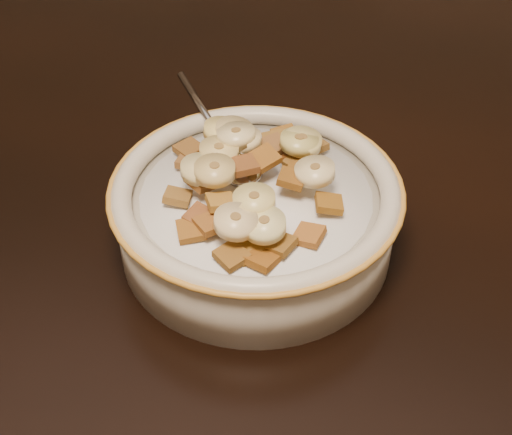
% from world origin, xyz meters
% --- Properties ---
extents(table, '(1.42, 0.93, 0.04)m').
position_xyz_m(table, '(0.00, 0.00, 0.73)').
color(table, black).
rests_on(table, floor).
extents(chair, '(0.47, 0.47, 0.84)m').
position_xyz_m(chair, '(0.09, 0.62, 0.42)').
color(chair, black).
rests_on(chair, floor).
extents(cereal_bowl, '(0.22, 0.22, 0.05)m').
position_xyz_m(cereal_bowl, '(0.26, -0.15, 0.78)').
color(cereal_bowl, '#BCB49A').
rests_on(cereal_bowl, table).
extents(milk, '(0.18, 0.18, 0.00)m').
position_xyz_m(milk, '(0.26, -0.15, 0.80)').
color(milk, white).
rests_on(milk, cereal_bowl).
extents(spoon, '(0.06, 0.07, 0.01)m').
position_xyz_m(spoon, '(0.23, -0.12, 0.81)').
color(spoon, '#AAAAAA').
rests_on(spoon, cereal_bowl).
extents(cereal_square_0, '(0.03, 0.03, 0.01)m').
position_xyz_m(cereal_square_0, '(0.27, -0.08, 0.81)').
color(cereal_square_0, '#865C15').
rests_on(cereal_square_0, milk).
extents(cereal_square_1, '(0.03, 0.03, 0.01)m').
position_xyz_m(cereal_square_1, '(0.26, -0.22, 0.81)').
color(cereal_square_1, olive).
rests_on(cereal_square_1, milk).
extents(cereal_square_2, '(0.02, 0.02, 0.01)m').
position_xyz_m(cereal_square_2, '(0.19, -0.13, 0.81)').
color(cereal_square_2, brown).
rests_on(cereal_square_2, milk).
extents(cereal_square_3, '(0.03, 0.03, 0.01)m').
position_xyz_m(cereal_square_3, '(0.24, -0.18, 0.82)').
color(cereal_square_3, '#9B6B1E').
rests_on(cereal_square_3, milk).
extents(cereal_square_4, '(0.03, 0.03, 0.01)m').
position_xyz_m(cereal_square_4, '(0.26, -0.23, 0.81)').
color(cereal_square_4, brown).
rests_on(cereal_square_4, milk).
extents(cereal_square_5, '(0.03, 0.03, 0.01)m').
position_xyz_m(cereal_square_5, '(0.19, -0.11, 0.81)').
color(cereal_square_5, brown).
rests_on(cereal_square_5, milk).
extents(cereal_square_6, '(0.02, 0.02, 0.01)m').
position_xyz_m(cereal_square_6, '(0.20, -0.17, 0.81)').
color(cereal_square_6, brown).
rests_on(cereal_square_6, milk).
extents(cereal_square_7, '(0.03, 0.03, 0.01)m').
position_xyz_m(cereal_square_7, '(0.23, -0.20, 0.81)').
color(cereal_square_7, '#94591D').
rests_on(cereal_square_7, milk).
extents(cereal_square_8, '(0.03, 0.03, 0.01)m').
position_xyz_m(cereal_square_8, '(0.26, -0.13, 0.83)').
color(cereal_square_8, '#955C1C').
rests_on(cereal_square_8, milk).
extents(cereal_square_9, '(0.03, 0.03, 0.01)m').
position_xyz_m(cereal_square_9, '(0.22, -0.21, 0.81)').
color(cereal_square_9, brown).
rests_on(cereal_square_9, milk).
extents(cereal_square_10, '(0.03, 0.03, 0.01)m').
position_xyz_m(cereal_square_10, '(0.29, -0.21, 0.81)').
color(cereal_square_10, brown).
rests_on(cereal_square_10, milk).
extents(cereal_square_11, '(0.03, 0.03, 0.01)m').
position_xyz_m(cereal_square_11, '(0.21, -0.16, 0.82)').
color(cereal_square_11, brown).
rests_on(cereal_square_11, milk).
extents(cereal_square_12, '(0.03, 0.03, 0.01)m').
position_xyz_m(cereal_square_12, '(0.28, -0.12, 0.82)').
color(cereal_square_12, olive).
rests_on(cereal_square_12, milk).
extents(cereal_square_13, '(0.03, 0.03, 0.01)m').
position_xyz_m(cereal_square_13, '(0.24, -0.11, 0.82)').
color(cereal_square_13, brown).
rests_on(cereal_square_13, milk).
extents(cereal_square_14, '(0.03, 0.03, 0.01)m').
position_xyz_m(cereal_square_14, '(0.26, -0.10, 0.81)').
color(cereal_square_14, brown).
rests_on(cereal_square_14, milk).
extents(cereal_square_15, '(0.03, 0.03, 0.01)m').
position_xyz_m(cereal_square_15, '(0.29, -0.08, 0.81)').
color(cereal_square_15, brown).
rests_on(cereal_square_15, milk).
extents(cereal_square_16, '(0.03, 0.03, 0.01)m').
position_xyz_m(cereal_square_16, '(0.26, -0.09, 0.81)').
color(cereal_square_16, brown).
rests_on(cereal_square_16, milk).
extents(cereal_square_17, '(0.02, 0.02, 0.01)m').
position_xyz_m(cereal_square_17, '(0.28, -0.11, 0.81)').
color(cereal_square_17, brown).
rests_on(cereal_square_17, milk).
extents(cereal_square_18, '(0.03, 0.03, 0.01)m').
position_xyz_m(cereal_square_18, '(0.26, -0.07, 0.81)').
color(cereal_square_18, brown).
rests_on(cereal_square_18, milk).
extents(cereal_square_19, '(0.02, 0.02, 0.01)m').
position_xyz_m(cereal_square_19, '(0.27, -0.19, 0.82)').
color(cereal_square_19, brown).
rests_on(cereal_square_19, milk).
extents(cereal_square_20, '(0.03, 0.03, 0.01)m').
position_xyz_m(cereal_square_20, '(0.22, -0.19, 0.81)').
color(cereal_square_20, '#965427').
rests_on(cereal_square_20, milk).
extents(cereal_square_21, '(0.03, 0.03, 0.01)m').
position_xyz_m(cereal_square_21, '(0.28, -0.22, 0.81)').
color(cereal_square_21, brown).
rests_on(cereal_square_21, milk).
extents(cereal_square_22, '(0.03, 0.03, 0.01)m').
position_xyz_m(cereal_square_22, '(0.24, -0.14, 0.83)').
color(cereal_square_22, brown).
rests_on(cereal_square_22, milk).
extents(cereal_square_23, '(0.02, 0.02, 0.01)m').
position_xyz_m(cereal_square_23, '(0.28, -0.14, 0.82)').
color(cereal_square_23, brown).
rests_on(cereal_square_23, milk).
extents(cereal_square_24, '(0.03, 0.03, 0.01)m').
position_xyz_m(cereal_square_24, '(0.28, -0.09, 0.81)').
color(cereal_square_24, '#8A5B18').
rests_on(cereal_square_24, milk).
extents(cereal_square_25, '(0.02, 0.02, 0.01)m').
position_xyz_m(cereal_square_25, '(0.30, -0.19, 0.81)').
color(cereal_square_25, '#9A5821').
rests_on(cereal_square_25, milk).
extents(cereal_square_26, '(0.02, 0.02, 0.01)m').
position_xyz_m(cereal_square_26, '(0.29, -0.13, 0.82)').
color(cereal_square_26, brown).
rests_on(cereal_square_26, milk).
extents(cereal_square_27, '(0.02, 0.02, 0.01)m').
position_xyz_m(cereal_square_27, '(0.31, -0.16, 0.81)').
color(cereal_square_27, brown).
rests_on(cereal_square_27, milk).
extents(banana_slice_0, '(0.04, 0.04, 0.01)m').
position_xyz_m(banana_slice_0, '(0.26, -0.18, 0.83)').
color(banana_slice_0, '#FCEB8E').
rests_on(banana_slice_0, milk).
extents(banana_slice_1, '(0.03, 0.03, 0.01)m').
position_xyz_m(banana_slice_1, '(0.28, -0.10, 0.83)').
color(banana_slice_1, '#F5DE9B').
rests_on(banana_slice_1, milk).
extents(banana_slice_2, '(0.04, 0.04, 0.02)m').
position_xyz_m(banana_slice_2, '(0.23, -0.10, 0.83)').
color(banana_slice_2, tan).
rests_on(banana_slice_2, milk).
extents(banana_slice_3, '(0.04, 0.04, 0.01)m').
position_xyz_m(banana_slice_3, '(0.21, -0.16, 0.83)').
color(banana_slice_3, beige).
rests_on(banana_slice_3, milk).
extents(banana_slice_4, '(0.04, 0.04, 0.01)m').
position_xyz_m(banana_slice_4, '(0.27, -0.20, 0.82)').
color(banana_slice_4, beige).
rests_on(banana_slice_4, milk).
extents(banana_slice_5, '(0.04, 0.04, 0.01)m').
position_xyz_m(banana_slice_5, '(0.22, -0.10, 0.83)').
color(banana_slice_5, '#CEBB67').
rests_on(banana_slice_5, milk).
extents(banana_slice_6, '(0.04, 0.04, 0.01)m').
position_xyz_m(banana_slice_6, '(0.23, -0.11, 0.83)').
color(banana_slice_6, '#FDE2A7').
rests_on(banana_slice_6, milk).
extents(banana_slice_7, '(0.03, 0.03, 0.01)m').
position_xyz_m(banana_slice_7, '(0.28, -0.10, 0.83)').
color(banana_slice_7, '#CABF6F').
rests_on(banana_slice_7, milk).
extents(banana_slice_8, '(0.04, 0.04, 0.01)m').
position_xyz_m(banana_slice_8, '(0.25, -0.21, 0.83)').
color(banana_slice_8, beige).
rests_on(banana_slice_8, milk).
extents(banana_slice_9, '(0.03, 0.03, 0.01)m').
position_xyz_m(banana_slice_9, '(0.30, -0.14, 0.83)').
color(banana_slice_9, beige).
rests_on(banana_slice_9, milk).
extents(banana_slice_10, '(0.04, 0.04, 0.01)m').
position_xyz_m(banana_slice_10, '(0.23, -0.16, 0.83)').
color(banana_slice_10, '#D7B978').
rests_on(banana_slice_10, milk).
extents(banana_slice_11, '(0.04, 0.04, 0.01)m').
position_xyz_m(banana_slice_11, '(0.23, -0.11, 0.83)').
color(banana_slice_11, beige).
rests_on(banana_slice_11, milk).
extents(banana_slice_12, '(0.04, 0.04, 0.01)m').
position_xyz_m(banana_slice_12, '(0.22, -0.13, 0.83)').
color(banana_slice_12, '#D9C16F').
rests_on(banana_slice_12, milk).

